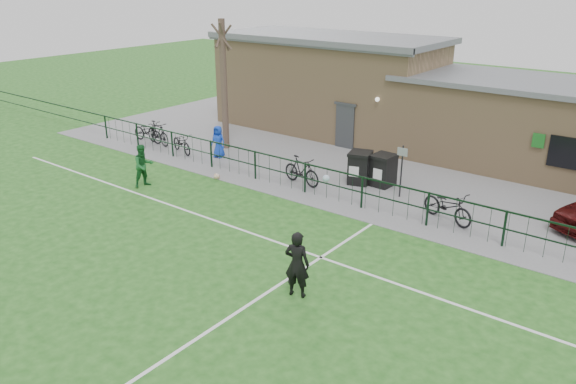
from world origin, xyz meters
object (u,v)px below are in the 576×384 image
Objects in this scene: bare_tree at (224,86)px; bicycle_a at (148,131)px; outfield_player at (144,166)px; sign_post at (401,171)px; spectator_child at (218,142)px; wheelie_bin_left at (360,169)px; bicycle_e at (448,206)px; bicycle_b at (158,133)px; ball_ground at (217,176)px; bicycle_c at (182,143)px; bicycle_d at (302,171)px; wheelie_bin_right at (383,171)px.

bicycle_a is at bearing -156.85° from bare_tree.
outfield_player is (1.07, -5.77, -2.15)m from bare_tree.
sign_post is 8.86m from spectator_child.
outfield_player reaches higher than wheelie_bin_left.
wheelie_bin_left is 4.49m from bicycle_e.
bicycle_a is 1.19× the size of outfield_player.
bare_tree reaches higher than bicycle_b.
sign_post is at bearing 22.10° from ball_ground.
bicycle_e is (2.29, -1.04, -0.46)m from sign_post.
bicycle_e is at bearing -56.77° from outfield_player.
bicycle_c is 4.17m from ball_ground.
bare_tree is 5.28m from ball_ground.
sign_post is at bearing -86.38° from bicycle_a.
wheelie_bin_left is 0.63× the size of bicycle_b.
bicycle_e is at bearing -24.36° from sign_post.
sign_post is 3.92m from bicycle_d.
bicycle_c is at bearing 157.15° from ball_ground.
bicycle_a is 0.77m from bicycle_b.
bare_tree is at bearing 100.70° from bicycle_e.
bicycle_d reaches higher than bicycle_c.
bare_tree is at bearing 161.20° from wheelie_bin_left.
spectator_child reaches higher than ball_ground.
bicycle_c reaches higher than ball_ground.
wheelie_bin_left reaches higher than bicycle_e.
ball_ground is (-4.86, -3.15, -0.50)m from wheelie_bin_left.
outfield_player reaches higher than bicycle_a.
bare_tree is 7.99m from wheelie_bin_left.
bicycle_c is 1.93m from spectator_child.
bicycle_b is 0.93× the size of bicycle_e.
bicycle_d is 5.14m from spectator_child.
sign_post is at bearing -65.83° from bicycle_c.
wheelie_bin_left is 5.82m from ball_ground.
bare_tree reaches higher than bicycle_d.
bare_tree is 9.82m from sign_post.
bare_tree reaches higher than sign_post.
bicycle_e is at bearing -79.72° from bicycle_d.
wheelie_bin_right is at bearing 0.04° from spectator_child.
sign_post is 9.92m from outfield_player.
bicycle_e is 9.30m from ball_ground.
spectator_child is 3.02m from ball_ground.
outfield_player is (0.31, -4.47, 0.10)m from spectator_child.
bicycle_a is at bearing 97.97° from bicycle_b.
outfield_player is at bearing -125.44° from bicycle_b.
wheelie_bin_left is at bearing -2.42° from bare_tree.
outfield_player is (-10.81, -4.04, 0.29)m from bicycle_e.
wheelie_bin_right is at bearing -45.68° from bicycle_d.
spectator_child is at bearing -74.93° from bicycle_b.
bicycle_a is 2.73m from bicycle_c.
bicycle_d is at bearing -141.71° from wheelie_bin_right.
wheelie_bin_right is 11.62m from bicycle_b.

